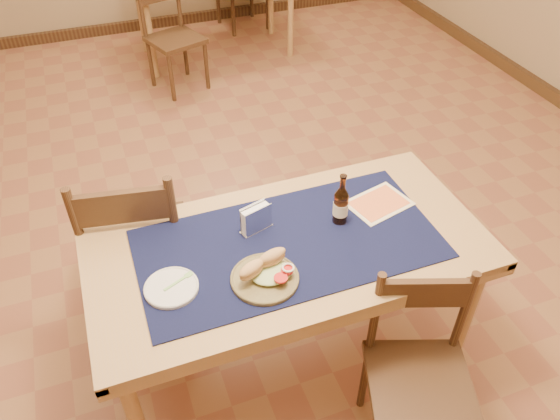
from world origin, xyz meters
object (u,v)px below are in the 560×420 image
object	(u,v)px
sandwich_plate	(266,274)
main_table	(288,259)
chair_main_far	(138,243)
napkin_holder	(256,219)
chair_main_near	(419,373)
beer_bottle	(341,205)

from	to	relation	value
sandwich_plate	main_table	bearing A→B (deg)	45.08
sandwich_plate	chair_main_far	bearing A→B (deg)	123.32
napkin_holder	chair_main_near	bearing A→B (deg)	-57.24
main_table	chair_main_far	world-z (taller)	chair_main_far
sandwich_plate	napkin_holder	bearing A→B (deg)	78.94
sandwich_plate	beer_bottle	size ratio (longest dim) A/B	1.09
main_table	sandwich_plate	xyz separation A→B (m)	(-0.15, -0.15, 0.11)
chair_main_far	beer_bottle	distance (m)	0.98
beer_bottle	napkin_holder	xyz separation A→B (m)	(-0.34, 0.07, -0.03)
chair_main_far	napkin_holder	distance (m)	0.67
beer_bottle	napkin_holder	world-z (taller)	beer_bottle
chair_main_near	napkin_holder	bearing A→B (deg)	122.76
chair_main_far	sandwich_plate	world-z (taller)	chair_main_far
main_table	sandwich_plate	bearing A→B (deg)	-134.92
sandwich_plate	chair_main_near	bearing A→B (deg)	-39.11
chair_main_near	napkin_holder	distance (m)	0.87
main_table	chair_main_near	xyz separation A→B (m)	(0.33, -0.54, -0.23)
chair_main_near	beer_bottle	distance (m)	0.72
chair_main_far	napkin_holder	bearing A→B (deg)	-37.59
napkin_holder	chair_main_far	bearing A→B (deg)	142.41
chair_main_near	beer_bottle	bearing A→B (deg)	98.04
chair_main_near	napkin_holder	size ratio (longest dim) A/B	5.87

